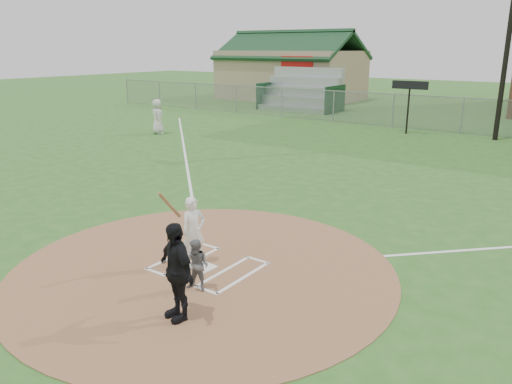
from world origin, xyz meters
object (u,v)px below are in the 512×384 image
Objects in this scene: umpire at (176,271)px; batter_at_plate at (193,231)px; home_plate at (204,267)px; catcher at (197,266)px; ondeck_player at (157,117)px.

umpire is 2.32m from batter_at_plate.
batter_at_plate is at bearing 170.33° from home_plate.
catcher is 1.14m from umpire.
home_plate is 0.42× the size of catcher.
umpire is (0.42, -0.99, 0.37)m from catcher.
catcher is (0.59, -0.85, 0.52)m from home_plate.
home_plate is 0.83m from batter_at_plate.
home_plate is 18.42m from ondeck_player.
batter_at_plate reaches higher than home_plate.
catcher is 0.59× the size of umpire.
batter_at_plate is (-0.91, 0.91, 0.25)m from catcher.
umpire is 0.94× the size of ondeck_player.
umpire is (1.01, -1.85, 0.89)m from home_plate.
batter_at_plate is at bearing 124.70° from catcher.
home_plate is 0.25× the size of umpire.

